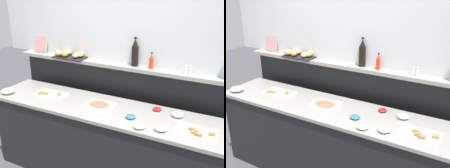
# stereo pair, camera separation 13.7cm
# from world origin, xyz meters

# --- Properties ---
(ground_plane) EXTENTS (12.00, 12.00, 0.00)m
(ground_plane) POSITION_xyz_m (0.00, 0.60, 0.00)
(ground_plane) COLOR #4C4C51
(buffet_counter) EXTENTS (2.57, 0.61, 0.90)m
(buffet_counter) POSITION_xyz_m (0.00, 0.00, 0.45)
(buffet_counter) COLOR black
(buffet_counter) RESTS_ON ground_plane
(back_ledge_unit) EXTENTS (2.71, 0.22, 1.26)m
(back_ledge_unit) POSITION_xyz_m (0.00, 0.48, 0.66)
(back_ledge_unit) COLOR black
(back_ledge_unit) RESTS_ON ground_plane
(upper_wall_panel) EXTENTS (3.31, 0.08, 1.34)m
(upper_wall_panel) POSITION_xyz_m (0.00, 0.51, 1.93)
(upper_wall_panel) COLOR silver
(upper_wall_panel) RESTS_ON back_ledge_unit
(sandwich_platter_side) EXTENTS (0.35, 0.20, 0.04)m
(sandwich_platter_side) POSITION_xyz_m (0.99, -0.07, 0.91)
(sandwich_platter_side) COLOR white
(sandwich_platter_side) RESTS_ON buffet_counter
(sandwich_platter_rear) EXTENTS (0.37, 0.20, 0.04)m
(sandwich_platter_rear) POSITION_xyz_m (-0.68, 0.03, 0.91)
(sandwich_platter_rear) COLOR white
(sandwich_platter_rear) RESTS_ON buffet_counter
(cold_cuts_platter) EXTENTS (0.30, 0.24, 0.02)m
(cold_cuts_platter) POSITION_xyz_m (-0.04, 0.02, 0.91)
(cold_cuts_platter) COLOR white
(cold_cuts_platter) RESTS_ON buffet_counter
(glass_bowl_large) EXTENTS (0.12, 0.12, 0.05)m
(glass_bowl_large) POSITION_xyz_m (0.77, 0.15, 0.92)
(glass_bowl_large) COLOR silver
(glass_bowl_large) RESTS_ON buffet_counter
(glass_bowl_medium) EXTENTS (0.15, 0.15, 0.06)m
(glass_bowl_medium) POSITION_xyz_m (-1.15, -0.17, 0.93)
(glass_bowl_medium) COLOR silver
(glass_bowl_medium) RESTS_ON buffet_counter
(glass_bowl_small) EXTENTS (0.11, 0.11, 0.04)m
(glass_bowl_small) POSITION_xyz_m (0.70, -0.18, 0.92)
(glass_bowl_small) COLOR silver
(glass_bowl_small) RESTS_ON buffet_counter
(condiment_bowl_cream) EXTENTS (0.09, 0.09, 0.03)m
(condiment_bowl_cream) POSITION_xyz_m (0.54, 0.18, 0.92)
(condiment_bowl_cream) COLOR red
(condiment_bowl_cream) RESTS_ON buffet_counter
(condiment_bowl_red) EXTENTS (0.10, 0.10, 0.03)m
(condiment_bowl_red) POSITION_xyz_m (0.37, -0.09, 0.92)
(condiment_bowl_red) COLOR teal
(condiment_bowl_red) RESTS_ON buffet_counter
(condiment_bowl_dark) EXTENTS (0.11, 0.11, 0.04)m
(condiment_bowl_dark) POSITION_xyz_m (0.51, -0.22, 0.92)
(condiment_bowl_dark) COLOR silver
(condiment_bowl_dark) RESTS_ON buffet_counter
(hot_sauce_bottle) EXTENTS (0.04, 0.04, 0.18)m
(hot_sauce_bottle) POSITION_xyz_m (0.38, 0.42, 1.33)
(hot_sauce_bottle) COLOR red
(hot_sauce_bottle) RESTS_ON back_ledge_unit
(wine_bottle_dark) EXTENTS (0.08, 0.08, 0.32)m
(wine_bottle_dark) POSITION_xyz_m (0.19, 0.43, 1.40)
(wine_bottle_dark) COLOR black
(wine_bottle_dark) RESTS_ON back_ledge_unit
(salt_shaker) EXTENTS (0.03, 0.03, 0.09)m
(salt_shaker) POSITION_xyz_m (0.75, 0.41, 1.30)
(salt_shaker) COLOR white
(salt_shaker) RESTS_ON back_ledge_unit
(pepper_shaker) EXTENTS (0.03, 0.03, 0.09)m
(pepper_shaker) POSITION_xyz_m (0.79, 0.41, 1.30)
(pepper_shaker) COLOR white
(pepper_shaker) RESTS_ON back_ledge_unit
(bread_basket) EXTENTS (0.42, 0.26, 0.08)m
(bread_basket) POSITION_xyz_m (-0.64, 0.39, 1.29)
(bread_basket) COLOR black
(bread_basket) RESTS_ON back_ledge_unit
(framed_picture) EXTENTS (0.19, 0.07, 0.22)m
(framed_picture) POSITION_xyz_m (-1.13, 0.45, 1.37)
(framed_picture) COLOR #B2AD9E
(framed_picture) RESTS_ON back_ledge_unit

